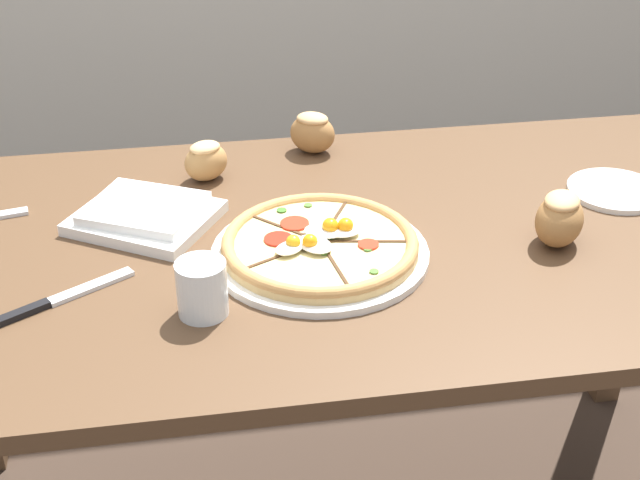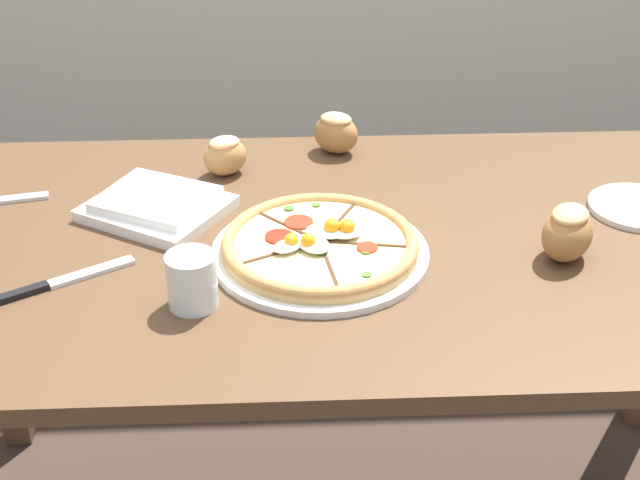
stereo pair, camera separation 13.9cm
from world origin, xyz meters
name	(u,v)px [view 2 (the right image)]	position (x,y,z in m)	size (l,w,h in m)	color
dining_table	(347,283)	(0.00, 0.00, 0.64)	(1.57, 0.81, 0.73)	#513823
pizza	(320,246)	(-0.05, -0.06, 0.75)	(0.34, 0.34, 0.06)	white
napkin_folded	(157,205)	(-0.32, 0.09, 0.75)	(0.28, 0.27, 0.04)	white
bread_piece_near	(225,155)	(-0.21, 0.24, 0.77)	(0.10, 0.09, 0.07)	#B27F47
bread_piece_mid	(337,132)	(0.00, 0.33, 0.78)	(0.11, 0.10, 0.08)	#A3703D
bread_piece_far	(568,232)	(0.33, -0.08, 0.78)	(0.12, 0.12, 0.09)	#A3703D
knife_spare	(59,282)	(-0.44, -0.12, 0.74)	(0.21, 0.13, 0.01)	silver
water_glass	(192,283)	(-0.24, -0.18, 0.77)	(0.07, 0.07, 0.08)	white
side_saucer	(638,207)	(0.51, 0.07, 0.74)	(0.17, 0.17, 0.01)	white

